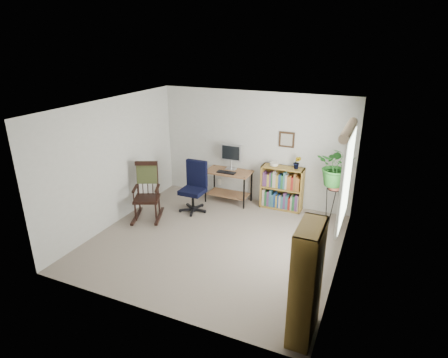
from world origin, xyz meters
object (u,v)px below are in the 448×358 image
at_px(desk, 228,186).
at_px(low_bookshelf, 282,188).
at_px(office_chair, 192,187).
at_px(rocking_chair, 146,191).
at_px(tall_bookshelf, 306,283).

xyz_separation_m(desk, low_bookshelf, (1.16, 0.12, 0.11)).
xyz_separation_m(office_chair, low_bookshelf, (1.64, 0.88, -0.07)).
distance_m(office_chair, rocking_chair, 0.94).
bearing_deg(low_bookshelf, rocking_chair, -146.63).
bearing_deg(tall_bookshelf, desk, 126.05).
height_order(rocking_chair, tall_bookshelf, tall_bookshelf).
relative_size(desk, office_chair, 0.92).
bearing_deg(office_chair, rocking_chair, -137.25).
distance_m(rocking_chair, tall_bookshelf, 4.01).
xyz_separation_m(office_chair, rocking_chair, (-0.68, -0.65, 0.04)).
xyz_separation_m(low_bookshelf, tall_bookshelf, (1.22, -3.40, 0.28)).
distance_m(desk, rocking_chair, 1.84).
bearing_deg(tall_bookshelf, office_chair, 138.67).
distance_m(desk, tall_bookshelf, 4.07).
bearing_deg(office_chair, desk, 56.79).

